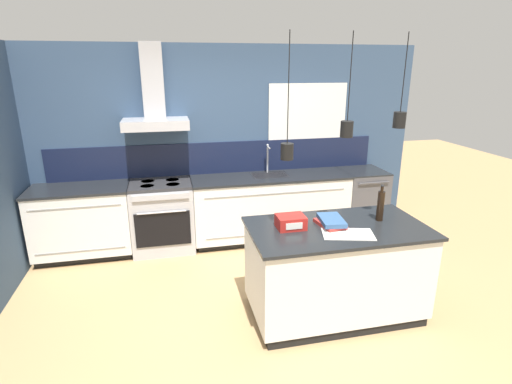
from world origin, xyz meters
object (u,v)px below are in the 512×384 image
at_px(dishwasher, 361,201).
at_px(bottle_on_island, 380,205).
at_px(oven_range, 163,216).
at_px(book_stack, 331,222).
at_px(red_supply_box, 291,222).

relative_size(dishwasher, bottle_on_island, 2.57).
height_order(dishwasher, bottle_on_island, bottle_on_island).
bearing_deg(oven_range, bottle_on_island, -40.83).
xyz_separation_m(dishwasher, bottle_on_island, (-0.75, -1.78, 0.61)).
relative_size(book_stack, red_supply_box, 1.36).
bearing_deg(dishwasher, oven_range, -179.91).
bearing_deg(red_supply_box, bottle_on_island, -0.38).
bearing_deg(bottle_on_island, book_stack, -177.24).
height_order(book_stack, red_supply_box, red_supply_box).
relative_size(oven_range, book_stack, 2.61).
xyz_separation_m(oven_range, red_supply_box, (1.17, -1.77, 0.51)).
bearing_deg(bottle_on_island, red_supply_box, 179.62).
relative_size(bottle_on_island, red_supply_box, 1.38).
height_order(oven_range, dishwasher, same).
bearing_deg(bottle_on_island, dishwasher, 67.19).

